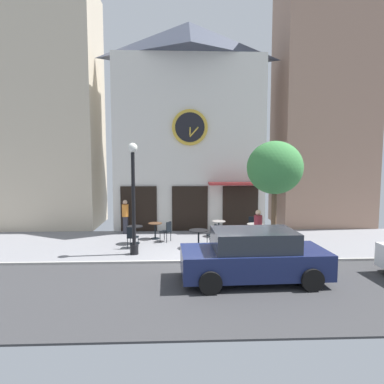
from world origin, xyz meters
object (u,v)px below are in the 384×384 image
Objects in this scene: pedestrian_orange at (125,216)px; cafe_chair_curbside at (214,233)px; cafe_table_center_left at (199,235)px; cafe_table_center_right at (219,226)px; cafe_chair_mid_row at (272,228)px; cafe_chair_near_tree at (132,236)px; cafe_chair_under_awning at (217,237)px; street_tree at (275,168)px; pedestrian_maroon at (258,230)px; cafe_chair_left_end at (167,230)px; cafe_chair_near_lamp at (252,225)px; cafe_table_center at (255,228)px; street_lamp at (133,198)px; cafe_table_near_curb at (155,228)px; parked_car_navy at (253,256)px; cafe_table_leftmost at (135,231)px.

cafe_chair_curbside is at bearing -31.00° from pedestrian_orange.
cafe_table_center_left is 2.38m from cafe_table_center_right.
cafe_chair_mid_row is at bearing -12.64° from pedestrian_orange.
cafe_chair_mid_row is (2.35, -0.77, 0.04)m from cafe_table_center_right.
cafe_chair_near_tree is (-6.17, -1.28, 0.00)m from cafe_chair_mid_row.
cafe_chair_mid_row is at bearing 31.24° from cafe_chair_under_awning.
street_tree is 2.60× the size of pedestrian_maroon.
cafe_chair_mid_row is at bearing 2.44° from cafe_chair_left_end.
cafe_chair_near_tree and cafe_chair_under_awning have the same top height.
cafe_chair_left_end is (-4.78, -0.20, 0.00)m from cafe_chair_mid_row.
cafe_chair_under_awning is (-2.69, -1.63, 0.00)m from cafe_chair_mid_row.
street_tree is at bearing -88.43° from cafe_chair_near_lamp.
cafe_table_center_left is 0.88× the size of cafe_chair_left_end.
cafe_chair_under_awning is (-1.91, -1.63, 0.00)m from cafe_table_center.
cafe_chair_mid_row is 3.15m from cafe_chair_under_awning.
street_lamp is at bearing -141.16° from cafe_table_center_right.
cafe_table_center_left is at bearing -41.68° from cafe_table_near_curb.
pedestrian_orange is 6.73m from pedestrian_maroon.
cafe_chair_near_lamp reaches higher than cafe_table_center_left.
pedestrian_maroon reaches higher than cafe_table_center_right.
cafe_table_near_curb is 4.57m from cafe_table_center.
cafe_chair_curbside is 1.00× the size of cafe_chair_left_end.
cafe_chair_near_lamp is (0.07, 0.87, 0.00)m from cafe_table_center.
pedestrian_maroon is at bearing -31.13° from pedestrian_orange.
street_tree is 5.87× the size of cafe_table_near_curb.
parked_car_navy is (-2.03, -5.18, 0.23)m from cafe_chair_mid_row.
cafe_chair_near_lamp is at bearing 14.74° from cafe_chair_left_end.
street_lamp reaches higher than cafe_chair_curbside.
cafe_chair_left_end is (-2.43, -0.98, 0.04)m from cafe_table_center_right.
pedestrian_orange reaches higher than cafe_chair_near_tree.
street_tree is at bearing -32.02° from pedestrian_orange.
cafe_table_leftmost is 2.84m from cafe_table_center_left.
parked_car_navy is at bearing -48.61° from cafe_table_leftmost.
cafe_chair_under_awning is 1.00× the size of cafe_chair_near_lamp.
street_lamp reaches higher than cafe_table_center.
cafe_table_center_left is 0.48× the size of pedestrian_orange.
pedestrian_maroon is at bearing -98.21° from cafe_chair_near_lamp.
cafe_table_leftmost is 0.86× the size of cafe_chair_near_tree.
cafe_table_center_left is at bearing -1.32° from cafe_chair_near_tree.
cafe_chair_mid_row is (5.34, -0.35, 0.04)m from cafe_table_near_curb.
cafe_table_center_left is 0.48× the size of pedestrian_maroon.
street_lamp reaches higher than cafe_table_center_left.
cafe_chair_near_lamp is at bearing 21.45° from cafe_chair_near_tree.
pedestrian_maroon reaches higher than cafe_table_leftmost.
cafe_chair_near_lamp is at bearing 14.04° from cafe_table_leftmost.
cafe_chair_near_tree is (-0.19, 0.87, -1.64)m from street_lamp.
cafe_chair_curbside reaches higher than cafe_table_center_left.
pedestrian_maroon reaches higher than cafe_chair_near_lamp.
street_tree is 6.30m from cafe_chair_near_tree.
cafe_chair_near_tree and cafe_chair_near_lamp have the same top height.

